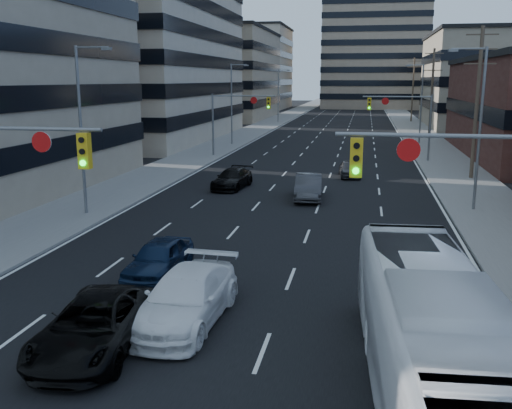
{
  "coord_description": "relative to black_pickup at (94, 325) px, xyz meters",
  "views": [
    {
      "loc": [
        4.3,
        -8.07,
        7.28
      ],
      "look_at": [
        -0.03,
        14.67,
        2.2
      ],
      "focal_mm": 40.0,
      "sensor_mm": 36.0,
      "label": 1
    }
  ],
  "objects": [
    {
      "name": "streetlight_right_far",
      "position": [
        13.1,
        54.68,
        4.33
      ],
      "size": [
        2.03,
        0.22,
        9.0
      ],
      "color": "slate",
      "rests_on": "ground"
    },
    {
      "name": "streetlight_left_mid",
      "position": [
        -7.58,
        49.68,
        4.33
      ],
      "size": [
        2.03,
        0.22,
        9.0
      ],
      "color": "slate",
      "rests_on": "ground"
    },
    {
      "name": "black_pickup",
      "position": [
        0.0,
        0.0,
        0.0
      ],
      "size": [
        2.85,
        5.38,
        1.44
      ],
      "primitive_type": "imported",
      "rotation": [
        0.0,
        0.0,
        0.09
      ],
      "color": "black",
      "rests_on": "ground"
    },
    {
      "name": "signal_far_right",
      "position": [
        10.44,
        39.67,
        3.58
      ],
      "size": [
        6.09,
        0.33,
        6.0
      ],
      "color": "slate",
      "rests_on": "ground"
    },
    {
      "name": "office_left_far",
      "position": [
        -21.24,
        94.68,
        7.28
      ],
      "size": [
        20.0,
        30.0,
        16.0
      ],
      "primitive_type": "cube",
      "color": "gray",
      "rests_on": "ground"
    },
    {
      "name": "utility_pole_block",
      "position": [
        14.96,
        30.68,
        5.06
      ],
      "size": [
        2.2,
        0.28,
        11.0
      ],
      "color": "#4C3D2D",
      "rests_on": "ground"
    },
    {
      "name": "white_van",
      "position": [
        1.91,
        2.24,
        0.07
      ],
      "size": [
        2.47,
        5.52,
        1.57
      ],
      "primitive_type": "imported",
      "rotation": [
        0.0,
        0.0,
        -0.05
      ],
      "color": "white",
      "rests_on": "ground"
    },
    {
      "name": "signal_far_left",
      "position": [
        -4.92,
        39.67,
        3.58
      ],
      "size": [
        6.09,
        0.33,
        6.0
      ],
      "color": "slate",
      "rests_on": "ground"
    },
    {
      "name": "bg_block_left",
      "position": [
        -25.24,
        134.68,
        9.28
      ],
      "size": [
        24.0,
        24.0,
        20.0
      ],
      "primitive_type": "cube",
      "color": "#ADA089",
      "rests_on": "ground"
    },
    {
      "name": "bg_block_right",
      "position": [
        34.76,
        124.68,
        5.28
      ],
      "size": [
        22.0,
        22.0,
        12.0
      ],
      "primitive_type": "cube",
      "color": "gray",
      "rests_on": "ground"
    },
    {
      "name": "sedan_blue",
      "position": [
        -0.36,
        6.05,
        -0.01
      ],
      "size": [
        1.85,
        4.23,
        1.42
      ],
      "primitive_type": "imported",
      "rotation": [
        0.0,
        0.0,
        -0.04
      ],
      "color": "#0D1C36",
      "rests_on": "ground"
    },
    {
      "name": "transit_bus",
      "position": [
        8.76,
        -0.9,
        0.83
      ],
      "size": [
        3.41,
        11.28,
        3.1
      ],
      "primitive_type": "imported",
      "rotation": [
        0.0,
        0.0,
        0.07
      ],
      "color": "white",
      "rests_on": "ground"
    },
    {
      "name": "sedan_grey_center",
      "position": [
        3.76,
        21.37,
        0.05
      ],
      "size": [
        1.96,
        4.76,
        1.53
      ],
      "primitive_type": "imported",
      "rotation": [
        0.0,
        0.0,
        0.07
      ],
      "color": "#38373A",
      "rests_on": "ground"
    },
    {
      "name": "streetlight_left_far",
      "position": [
        -7.58,
        84.68,
        4.33
      ],
      "size": [
        2.03,
        0.22,
        9.0
      ],
      "color": "slate",
      "rests_on": "ground"
    },
    {
      "name": "road_surface",
      "position": [
        2.76,
        124.68,
        -0.71
      ],
      "size": [
        18.0,
        300.0,
        0.02
      ],
      "primitive_type": "cube",
      "color": "black",
      "rests_on": "ground"
    },
    {
      "name": "signal_near_right",
      "position": [
        10.21,
        2.67,
        3.61
      ],
      "size": [
        6.59,
        0.33,
        6.0
      ],
      "color": "slate",
      "rests_on": "ground"
    },
    {
      "name": "streetlight_left_near",
      "position": [
        -7.58,
        14.68,
        4.33
      ],
      "size": [
        2.03,
        0.22,
        9.0
      ],
      "color": "slate",
      "rests_on": "ground"
    },
    {
      "name": "sidewalk_left",
      "position": [
        -8.74,
        124.68,
        -0.65
      ],
      "size": [
        5.0,
        300.0,
        0.15
      ],
      "primitive_type": "cube",
      "color": "slate",
      "rests_on": "ground"
    },
    {
      "name": "office_left_mid",
      "position": [
        -24.24,
        54.68,
        13.28
      ],
      "size": [
        26.0,
        34.0,
        28.0
      ],
      "primitive_type": "cube",
      "color": "#ADA089",
      "rests_on": "ground"
    },
    {
      "name": "streetlight_right_near",
      "position": [
        13.1,
        19.68,
        4.33
      ],
      "size": [
        2.03,
        0.22,
        9.0
      ],
      "color": "slate",
      "rests_on": "ground"
    },
    {
      "name": "sedan_grey_right",
      "position": [
        6.03,
        30.2,
        -0.08
      ],
      "size": [
        1.9,
        3.88,
        1.27
      ],
      "primitive_type": "imported",
      "rotation": [
        0.0,
        0.0,
        0.11
      ],
      "color": "#373739",
      "rests_on": "ground"
    },
    {
      "name": "office_right_far",
      "position": [
        27.76,
        82.68,
        6.28
      ],
      "size": [
        22.0,
        28.0,
        14.0
      ],
      "primitive_type": "cube",
      "color": "gray",
      "rests_on": "ground"
    },
    {
      "name": "utility_pole_distant",
      "position": [
        14.96,
        90.68,
        5.06
      ],
      "size": [
        2.2,
        0.28,
        11.0
      ],
      "color": "#4C3D2D",
      "rests_on": "ground"
    },
    {
      "name": "sidewalk_right",
      "position": [
        14.26,
        124.68,
        -0.65
      ],
      "size": [
        5.0,
        300.0,
        0.15
      ],
      "primitive_type": "cube",
      "color": "slate",
      "rests_on": "ground"
    },
    {
      "name": "utility_pole_midblock",
      "position": [
        14.96,
        60.68,
        5.06
      ],
      "size": [
        2.2,
        0.28,
        11.0
      ],
      "color": "#4C3D2D",
      "rests_on": "ground"
    },
    {
      "name": "sedan_black_far",
      "position": [
        -1.71,
        23.99,
        -0.06
      ],
      "size": [
        2.38,
        4.76,
        1.33
      ],
      "primitive_type": "imported",
      "rotation": [
        0.0,
        0.0,
        -0.12
      ],
      "color": "black",
      "rests_on": "ground"
    }
  ]
}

